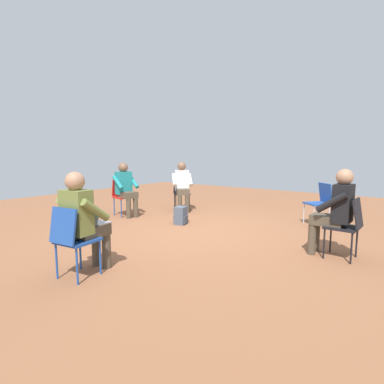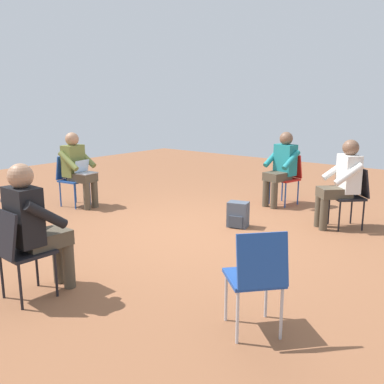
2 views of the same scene
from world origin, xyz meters
TOP-DOWN VIEW (x-y plane):
  - ground_plane at (0.00, 0.00)m, footprint 14.27×14.27m
  - chair_southwest at (-1.55, -1.57)m, footprint 0.58×0.58m
  - chair_south at (-0.20, -2.28)m, footprint 0.47×0.51m
  - chair_east at (2.57, 0.12)m, footprint 0.49×0.45m
  - chair_northwest at (-1.96, 1.71)m, footprint 0.59×0.58m
  - chair_north at (-0.03, 2.52)m, footprint 0.42×0.45m
  - person_with_laptop at (2.40, 0.10)m, footprint 0.56×0.54m
  - person_in_black at (-0.03, 2.36)m, footprint 0.51×0.53m
  - person_in_white at (-1.43, -1.46)m, footprint 0.63×0.63m
  - person_in_teal at (-0.17, -2.12)m, footprint 0.56×0.57m
  - backpack_near_laptop_user at (-0.30, -0.60)m, footprint 0.32×0.29m

SIDE VIEW (x-z plane):
  - ground_plane at x=0.00m, z-range 0.00..0.00m
  - backpack_near_laptop_user at x=-0.30m, z-range -0.02..0.34m
  - chair_southwest at x=-1.55m, z-range 0.07..0.92m
  - chair_south at x=-0.20m, z-range 0.07..0.92m
  - chair_east at x=2.57m, z-range 0.07..0.92m
  - chair_northwest at x=-1.96m, z-range 0.07..0.92m
  - chair_north at x=-0.03m, z-range 0.07..0.92m
  - person_with_laptop at x=2.40m, z-range 0.07..1.31m
  - person_in_black at x=-0.03m, z-range 0.07..1.31m
  - person_in_white at x=-1.43m, z-range 0.07..1.31m
  - person_in_teal at x=-0.17m, z-range 0.07..1.31m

